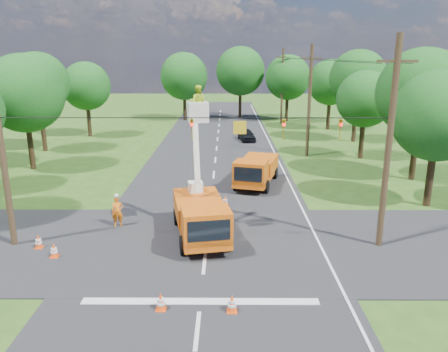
{
  "coord_description": "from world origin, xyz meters",
  "views": [
    {
      "loc": [
        0.98,
        -17.85,
        9.05
      ],
      "look_at": [
        0.85,
        5.4,
        2.6
      ],
      "focal_mm": 35.0,
      "sensor_mm": 36.0,
      "label": 1
    }
  ],
  "objects_px": {
    "tree_far_a": "(184,76)",
    "ground_worker": "(117,212)",
    "traffic_cone_7": "(255,168)",
    "pole_right_far": "(282,86)",
    "tree_left_e": "(38,83)",
    "tree_right_e": "(330,82)",
    "pole_right_mid": "(309,100)",
    "tree_right_c": "(365,99)",
    "pole_right_near": "(389,144)",
    "bucket_truck": "(201,208)",
    "tree_right_a": "(438,116)",
    "traffic_cone_2": "(225,201)",
    "tree_far_b": "(240,71)",
    "tree_right_d": "(358,79)",
    "tree_left_d": "(24,94)",
    "tree_right_b": "(421,93)",
    "pole_left": "(3,156)",
    "distant_car": "(246,135)",
    "second_truck": "(256,170)",
    "tree_left_f": "(86,86)",
    "tree_far_c": "(288,78)",
    "traffic_cone_4": "(54,250)",
    "traffic_cone_1": "(232,303)",
    "traffic_cone_3": "(234,183)",
    "traffic_cone_0": "(161,302)",
    "traffic_cone_5": "(38,241)"
  },
  "relations": [
    {
      "from": "pole_right_mid",
      "to": "pole_right_near",
      "type": "bearing_deg",
      "value": -90.0
    },
    {
      "from": "tree_right_a",
      "to": "tree_left_e",
      "type": "bearing_deg",
      "value": 152.16
    },
    {
      "from": "tree_far_a",
      "to": "ground_worker",
      "type": "bearing_deg",
      "value": -89.9
    },
    {
      "from": "tree_left_f",
      "to": "tree_far_c",
      "type": "bearing_deg",
      "value": 26.28
    },
    {
      "from": "bucket_truck",
      "to": "pole_right_near",
      "type": "height_order",
      "value": "pole_right_near"
    },
    {
      "from": "distant_car",
      "to": "pole_left",
      "type": "relative_size",
      "value": 0.42
    },
    {
      "from": "traffic_cone_7",
      "to": "tree_right_b",
      "type": "bearing_deg",
      "value": -8.84
    },
    {
      "from": "ground_worker",
      "to": "tree_right_b",
      "type": "bearing_deg",
      "value": 12.77
    },
    {
      "from": "pole_right_mid",
      "to": "tree_left_d",
      "type": "distance_m",
      "value": 24.05
    },
    {
      "from": "tree_right_b",
      "to": "tree_left_e",
      "type": "bearing_deg",
      "value": 162.54
    },
    {
      "from": "second_truck",
      "to": "tree_right_e",
      "type": "xyz_separation_m",
      "value": [
        10.69,
        24.74,
        4.66
      ]
    },
    {
      "from": "traffic_cone_7",
      "to": "pole_right_far",
      "type": "relative_size",
      "value": 0.07
    },
    {
      "from": "distant_car",
      "to": "pole_right_near",
      "type": "height_order",
      "value": "pole_right_near"
    },
    {
      "from": "pole_right_near",
      "to": "tree_right_e",
      "type": "relative_size",
      "value": 1.16
    },
    {
      "from": "pole_left",
      "to": "tree_right_b",
      "type": "height_order",
      "value": "tree_right_b"
    },
    {
      "from": "bucket_truck",
      "to": "tree_right_a",
      "type": "relative_size",
      "value": 0.93
    },
    {
      "from": "traffic_cone_2",
      "to": "tree_far_b",
      "type": "bearing_deg",
      "value": 86.97
    },
    {
      "from": "pole_right_near",
      "to": "tree_far_b",
      "type": "bearing_deg",
      "value": 96.97
    },
    {
      "from": "traffic_cone_1",
      "to": "pole_right_mid",
      "type": "bearing_deg",
      "value": 74.21
    },
    {
      "from": "traffic_cone_4",
      "to": "tree_right_e",
      "type": "xyz_separation_m",
      "value": [
        20.78,
        36.42,
        5.45
      ]
    },
    {
      "from": "tree_left_e",
      "to": "pole_right_mid",
      "type": "bearing_deg",
      "value": -4.52
    },
    {
      "from": "traffic_cone_4",
      "to": "tree_right_b",
      "type": "distance_m",
      "value": 26.46
    },
    {
      "from": "distant_car",
      "to": "traffic_cone_0",
      "type": "distance_m",
      "value": 33.37
    },
    {
      "from": "pole_right_near",
      "to": "tree_right_a",
      "type": "distance_m",
      "value": 7.82
    },
    {
      "from": "traffic_cone_2",
      "to": "traffic_cone_5",
      "type": "bearing_deg",
      "value": -146.05
    },
    {
      "from": "pole_right_mid",
      "to": "tree_right_c",
      "type": "xyz_separation_m",
      "value": [
        4.7,
        -1.0,
        0.21
      ]
    },
    {
      "from": "tree_left_e",
      "to": "tree_far_a",
      "type": "xyz_separation_m",
      "value": [
        11.8,
        21.0,
        -0.3
      ]
    },
    {
      "from": "traffic_cone_2",
      "to": "traffic_cone_5",
      "type": "height_order",
      "value": "same"
    },
    {
      "from": "traffic_cone_3",
      "to": "pole_right_mid",
      "type": "bearing_deg",
      "value": 56.1
    },
    {
      "from": "traffic_cone_7",
      "to": "pole_right_near",
      "type": "xyz_separation_m",
      "value": [
        5.24,
        -13.83,
        4.75
      ]
    },
    {
      "from": "tree_right_d",
      "to": "tree_far_b",
      "type": "bearing_deg",
      "value": 123.25
    },
    {
      "from": "traffic_cone_1",
      "to": "tree_right_c",
      "type": "xyz_separation_m",
      "value": [
        12.01,
        24.83,
        4.95
      ]
    },
    {
      "from": "second_truck",
      "to": "tree_right_a",
      "type": "height_order",
      "value": "tree_right_a"
    },
    {
      "from": "traffic_cone_5",
      "to": "traffic_cone_1",
      "type": "bearing_deg",
      "value": -30.17
    },
    {
      "from": "traffic_cone_4",
      "to": "traffic_cone_5",
      "type": "xyz_separation_m",
      "value": [
        -1.13,
        1.0,
        0.0
      ]
    },
    {
      "from": "traffic_cone_5",
      "to": "tree_right_d",
      "type": "distance_m",
      "value": 36.29
    },
    {
      "from": "tree_left_f",
      "to": "tree_far_b",
      "type": "relative_size",
      "value": 0.81
    },
    {
      "from": "traffic_cone_1",
      "to": "traffic_cone_4",
      "type": "relative_size",
      "value": 1.0
    },
    {
      "from": "tree_left_e",
      "to": "tree_right_e",
      "type": "relative_size",
      "value": 1.09
    },
    {
      "from": "ground_worker",
      "to": "tree_right_b",
      "type": "distance_m",
      "value": 22.81
    },
    {
      "from": "pole_right_far",
      "to": "pole_right_near",
      "type": "bearing_deg",
      "value": -90.0
    },
    {
      "from": "tree_left_d",
      "to": "tree_left_f",
      "type": "height_order",
      "value": "tree_left_d"
    },
    {
      "from": "tree_right_a",
      "to": "tree_far_c",
      "type": "relative_size",
      "value": 0.9
    },
    {
      "from": "traffic_cone_1",
      "to": "tree_left_e",
      "type": "bearing_deg",
      "value": 122.88
    },
    {
      "from": "tree_right_a",
      "to": "tree_right_c",
      "type": "relative_size",
      "value": 1.06
    },
    {
      "from": "distant_car",
      "to": "tree_right_a",
      "type": "xyz_separation_m",
      "value": [
        10.31,
        -21.32,
        4.93
      ]
    },
    {
      "from": "traffic_cone_2",
      "to": "traffic_cone_4",
      "type": "distance_m",
      "value": 10.6
    },
    {
      "from": "distant_car",
      "to": "pole_right_far",
      "type": "bearing_deg",
      "value": 57.6
    },
    {
      "from": "tree_right_b",
      "to": "pole_left",
      "type": "bearing_deg",
      "value": -153.9
    },
    {
      "from": "traffic_cone_4",
      "to": "second_truck",
      "type": "bearing_deg",
      "value": 49.2
    }
  ]
}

